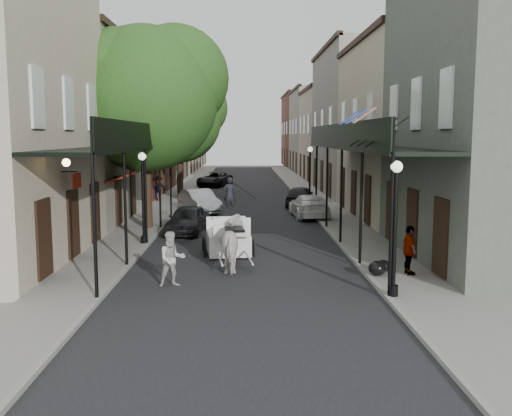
{
  "coord_description": "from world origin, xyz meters",
  "views": [
    {
      "loc": [
        0.01,
        -17.16,
        4.49
      ],
      "look_at": [
        0.5,
        5.63,
        1.6
      ],
      "focal_mm": 40.0,
      "sensor_mm": 36.0,
      "label": 1
    }
  ],
  "objects_px": {
    "pedestrian_sidewalk_left": "(158,188)",
    "pedestrian_sidewalk_right": "(409,250)",
    "tree_far": "(184,117)",
    "lamppost_left": "(143,196)",
    "lamppost_right_far": "(310,176)",
    "tree_near": "(154,93)",
    "car_left_near": "(188,219)",
    "horse": "(235,243)",
    "pedestrian_walking": "(172,259)",
    "car_right_far": "(300,196)",
    "carriage": "(227,223)",
    "car_left_mid": "(199,201)",
    "lamppost_right_near": "(395,227)",
    "car_left_far": "(215,179)",
    "car_right_near": "(309,206)"
  },
  "relations": [
    {
      "from": "carriage",
      "to": "car_right_far",
      "type": "height_order",
      "value": "carriage"
    },
    {
      "from": "pedestrian_walking",
      "to": "car_right_far",
      "type": "relative_size",
      "value": 0.42
    },
    {
      "from": "lamppost_left",
      "to": "pedestrian_sidewalk_right",
      "type": "relative_size",
      "value": 2.37
    },
    {
      "from": "lamppost_left",
      "to": "pedestrian_sidewalk_left",
      "type": "relative_size",
      "value": 2.21
    },
    {
      "from": "car_left_far",
      "to": "car_left_near",
      "type": "bearing_deg",
      "value": -73.26
    },
    {
      "from": "tree_far",
      "to": "car_left_near",
      "type": "height_order",
      "value": "tree_far"
    },
    {
      "from": "tree_near",
      "to": "pedestrian_sidewalk_right",
      "type": "xyz_separation_m",
      "value": [
        9.43,
        -9.76,
        -5.59
      ]
    },
    {
      "from": "pedestrian_sidewalk_left",
      "to": "pedestrian_sidewalk_right",
      "type": "relative_size",
      "value": 1.08
    },
    {
      "from": "pedestrian_walking",
      "to": "pedestrian_sidewalk_right",
      "type": "height_order",
      "value": "pedestrian_sidewalk_right"
    },
    {
      "from": "car_left_far",
      "to": "car_right_near",
      "type": "distance_m",
      "value": 20.6
    },
    {
      "from": "tree_far",
      "to": "horse",
      "type": "distance_m",
      "value": 23.38
    },
    {
      "from": "lamppost_left",
      "to": "pedestrian_sidewalk_left",
      "type": "xyz_separation_m",
      "value": [
        -1.7,
        15.49,
        -1.09
      ]
    },
    {
      "from": "car_left_mid",
      "to": "car_right_far",
      "type": "xyz_separation_m",
      "value": [
        6.2,
        3.01,
        -0.02
      ]
    },
    {
      "from": "pedestrian_walking",
      "to": "pedestrian_sidewalk_right",
      "type": "relative_size",
      "value": 1.07
    },
    {
      "from": "tree_far",
      "to": "car_right_far",
      "type": "height_order",
      "value": "tree_far"
    },
    {
      "from": "car_right_far",
      "to": "tree_far",
      "type": "bearing_deg",
      "value": -21.78
    },
    {
      "from": "tree_near",
      "to": "car_left_mid",
      "type": "height_order",
      "value": "tree_near"
    },
    {
      "from": "lamppost_right_far",
      "to": "car_left_mid",
      "type": "distance_m",
      "value": 7.13
    },
    {
      "from": "car_left_near",
      "to": "car_right_far",
      "type": "xyz_separation_m",
      "value": [
        6.2,
        10.0,
        0.02
      ]
    },
    {
      "from": "car_right_far",
      "to": "car_right_near",
      "type": "bearing_deg",
      "value": 101.65
    },
    {
      "from": "car_left_near",
      "to": "horse",
      "type": "bearing_deg",
      "value": -64.2
    },
    {
      "from": "tree_far",
      "to": "car_left_mid",
      "type": "bearing_deg",
      "value": -78.64
    },
    {
      "from": "carriage",
      "to": "car_left_near",
      "type": "xyz_separation_m",
      "value": [
        -1.96,
        4.53,
        -0.53
      ]
    },
    {
      "from": "tree_near",
      "to": "car_right_near",
      "type": "relative_size",
      "value": 2.17
    },
    {
      "from": "lamppost_right_far",
      "to": "pedestrian_walking",
      "type": "xyz_separation_m",
      "value": [
        -6.25,
        -18.42,
        -1.22
      ]
    },
    {
      "from": "horse",
      "to": "carriage",
      "type": "height_order",
      "value": "carriage"
    },
    {
      "from": "tree_near",
      "to": "car_left_mid",
      "type": "xyz_separation_m",
      "value": [
        1.6,
        5.81,
        -5.8
      ]
    },
    {
      "from": "lamppost_left",
      "to": "pedestrian_sidewalk_left",
      "type": "height_order",
      "value": "lamppost_left"
    },
    {
      "from": "lamppost_left",
      "to": "car_right_far",
      "type": "height_order",
      "value": "lamppost_left"
    },
    {
      "from": "tree_near",
      "to": "tree_far",
      "type": "xyz_separation_m",
      "value": [
        -0.05,
        14.0,
        -0.65
      ]
    },
    {
      "from": "pedestrian_sidewalk_right",
      "to": "lamppost_right_far",
      "type": "bearing_deg",
      "value": -1.35
    },
    {
      "from": "lamppost_right_far",
      "to": "car_left_far",
      "type": "bearing_deg",
      "value": 113.19
    },
    {
      "from": "carriage",
      "to": "pedestrian_walking",
      "type": "xyz_separation_m",
      "value": [
        -1.51,
        -4.9,
        -0.34
      ]
    },
    {
      "from": "lamppost_right_far",
      "to": "pedestrian_sidewalk_right",
      "type": "xyz_separation_m",
      "value": [
        1.14,
        -17.59,
        -1.15
      ]
    },
    {
      "from": "tree_near",
      "to": "lamppost_right_near",
      "type": "relative_size",
      "value": 2.6
    },
    {
      "from": "horse",
      "to": "pedestrian_sidewalk_left",
      "type": "xyz_separation_m",
      "value": [
        -5.5,
        19.82,
        0.05
      ]
    },
    {
      "from": "tree_far",
      "to": "lamppost_left",
      "type": "relative_size",
      "value": 2.32
    },
    {
      "from": "car_left_near",
      "to": "car_right_far",
      "type": "bearing_deg",
      "value": 66.58
    },
    {
      "from": "lamppost_left",
      "to": "car_right_far",
      "type": "relative_size",
      "value": 0.94
    },
    {
      "from": "lamppost_left",
      "to": "horse",
      "type": "distance_m",
      "value": 5.87
    },
    {
      "from": "car_left_near",
      "to": "car_right_near",
      "type": "xyz_separation_m",
      "value": [
        6.2,
        5.0,
        -0.01
      ]
    },
    {
      "from": "car_left_far",
      "to": "pedestrian_sidewalk_right",
      "type": "bearing_deg",
      "value": -59.99
    },
    {
      "from": "pedestrian_walking",
      "to": "lamppost_right_near",
      "type": "bearing_deg",
      "value": -34.4
    },
    {
      "from": "pedestrian_walking",
      "to": "car_left_mid",
      "type": "bearing_deg",
      "value": 71.32
    },
    {
      "from": "tree_near",
      "to": "lamppost_right_far",
      "type": "height_order",
      "value": "tree_near"
    },
    {
      "from": "pedestrian_walking",
      "to": "pedestrian_sidewalk_right",
      "type": "xyz_separation_m",
      "value": [
        7.39,
        0.84,
        0.07
      ]
    },
    {
      "from": "pedestrian_sidewalk_left",
      "to": "car_left_mid",
      "type": "bearing_deg",
      "value": 95.52
    },
    {
      "from": "lamppost_right_far",
      "to": "car_left_mid",
      "type": "relative_size",
      "value": 0.88
    },
    {
      "from": "lamppost_right_near",
      "to": "lamppost_left",
      "type": "distance_m",
      "value": 11.46
    },
    {
      "from": "horse",
      "to": "car_left_near",
      "type": "relative_size",
      "value": 0.56
    }
  ]
}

